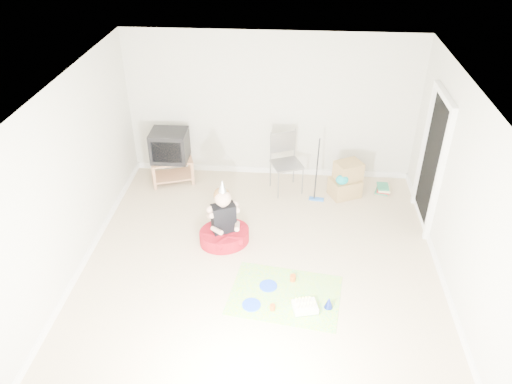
# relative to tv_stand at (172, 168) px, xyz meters

# --- Properties ---
(ground) EXTENTS (5.00, 5.00, 0.00)m
(ground) POSITION_rel_tv_stand_xyz_m (1.73, -2.05, -0.27)
(ground) COLOR beige
(ground) RESTS_ON ground
(doorway_recess) EXTENTS (0.02, 0.90, 2.05)m
(doorway_recess) POSITION_rel_tv_stand_xyz_m (4.21, -0.85, 0.76)
(doorway_recess) COLOR black
(doorway_recess) RESTS_ON ground
(tv_stand) EXTENTS (0.83, 0.66, 0.45)m
(tv_stand) POSITION_rel_tv_stand_xyz_m (0.00, 0.00, 0.00)
(tv_stand) COLOR #AC734E
(tv_stand) RESTS_ON ground
(crt_tv) EXTENTS (0.62, 0.52, 0.53)m
(crt_tv) POSITION_rel_tv_stand_xyz_m (0.00, -0.00, 0.45)
(crt_tv) COLOR black
(crt_tv) RESTS_ON tv_stand
(folding_chair) EXTENTS (0.61, 0.60, 1.06)m
(folding_chair) POSITION_rel_tv_stand_xyz_m (2.03, -0.14, 0.25)
(folding_chair) COLOR gray
(folding_chair) RESTS_ON ground
(cardboard_boxes) EXTENTS (0.59, 0.56, 0.62)m
(cardboard_boxes) POSITION_rel_tv_stand_xyz_m (3.05, -0.22, 0.03)
(cardboard_boxes) COLOR #A5844F
(cardboard_boxes) RESTS_ON ground
(floor_mop) EXTENTS (0.26, 0.34, 1.01)m
(floor_mop) POSITION_rel_tv_stand_xyz_m (2.56, -0.41, -0.01)
(floor_mop) COLOR blue
(floor_mop) RESTS_ON ground
(book_pile) EXTENTS (0.30, 0.34, 0.13)m
(book_pile) POSITION_rel_tv_stand_xyz_m (3.73, -0.05, -0.21)
(book_pile) COLOR #2A7E5A
(book_pile) RESTS_ON ground
(seated_woman) EXTENTS (0.99, 0.99, 1.08)m
(seated_woman) POSITION_rel_tv_stand_xyz_m (1.15, -1.66, -0.03)
(seated_woman) COLOR maroon
(seated_woman) RESTS_ON ground
(party_mat) EXTENTS (1.56, 1.23, 0.01)m
(party_mat) POSITION_rel_tv_stand_xyz_m (2.09, -2.73, -0.27)
(party_mat) COLOR #E83088
(party_mat) RESTS_ON ground
(birthday_cake) EXTENTS (0.35, 0.31, 0.15)m
(birthday_cake) POSITION_rel_tv_stand_xyz_m (2.35, -2.97, -0.23)
(birthday_cake) COLOR white
(birthday_cake) RESTS_ON party_mat
(blue_plate_near) EXTENTS (0.29, 0.29, 0.01)m
(blue_plate_near) POSITION_rel_tv_stand_xyz_m (1.86, -2.58, -0.26)
(blue_plate_near) COLOR blue
(blue_plate_near) RESTS_ON party_mat
(blue_plate_far) EXTENTS (0.27, 0.27, 0.01)m
(blue_plate_far) POSITION_rel_tv_stand_xyz_m (1.67, -2.95, -0.26)
(blue_plate_far) COLOR blue
(blue_plate_far) RESTS_ON party_mat
(orange_cup_near) EXTENTS (0.08, 0.08, 0.09)m
(orange_cup_near) POSITION_rel_tv_stand_xyz_m (2.19, -2.45, -0.22)
(orange_cup_near) COLOR #CC5316
(orange_cup_near) RESTS_ON party_mat
(orange_cup_far) EXTENTS (0.08, 0.08, 0.08)m
(orange_cup_far) POSITION_rel_tv_stand_xyz_m (1.94, -3.01, -0.22)
(orange_cup_far) COLOR #CC5316
(orange_cup_far) RESTS_ON party_mat
(blue_party_hat) EXTENTS (0.15, 0.15, 0.17)m
(blue_party_hat) POSITION_rel_tv_stand_xyz_m (2.65, -2.91, -0.18)
(blue_party_hat) COLOR #1829AA
(blue_party_hat) RESTS_ON party_mat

